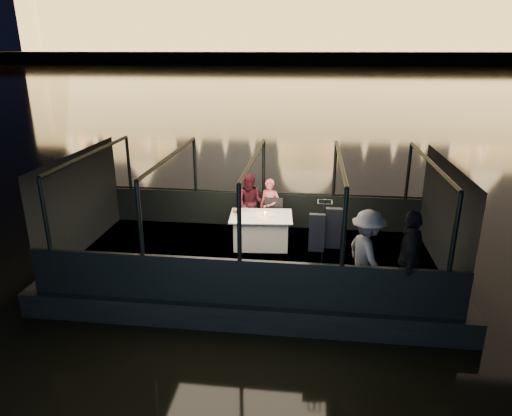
# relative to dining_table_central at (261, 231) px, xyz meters

# --- Properties ---
(river_water) EXTENTS (500.00, 500.00, 0.00)m
(river_water) POSITION_rel_dining_table_central_xyz_m (-0.09, 79.32, -0.89)
(river_water) COLOR black
(river_water) RESTS_ON ground
(boat_hull) EXTENTS (8.60, 4.40, 1.00)m
(boat_hull) POSITION_rel_dining_table_central_xyz_m (-0.09, -0.68, -0.89)
(boat_hull) COLOR black
(boat_hull) RESTS_ON river_water
(boat_deck) EXTENTS (8.00, 4.00, 0.04)m
(boat_deck) POSITION_rel_dining_table_central_xyz_m (-0.09, -0.68, -0.41)
(boat_deck) COLOR black
(boat_deck) RESTS_ON boat_hull
(gunwale_port) EXTENTS (8.00, 0.08, 0.90)m
(gunwale_port) POSITION_rel_dining_table_central_xyz_m (-0.09, 1.32, 0.06)
(gunwale_port) COLOR black
(gunwale_port) RESTS_ON boat_deck
(gunwale_starboard) EXTENTS (8.00, 0.08, 0.90)m
(gunwale_starboard) POSITION_rel_dining_table_central_xyz_m (-0.09, -2.68, 0.06)
(gunwale_starboard) COLOR black
(gunwale_starboard) RESTS_ON boat_deck
(cabin_glass_port) EXTENTS (8.00, 0.02, 1.40)m
(cabin_glass_port) POSITION_rel_dining_table_central_xyz_m (-0.09, 1.32, 1.21)
(cabin_glass_port) COLOR #99B2B2
(cabin_glass_port) RESTS_ON gunwale_port
(cabin_glass_starboard) EXTENTS (8.00, 0.02, 1.40)m
(cabin_glass_starboard) POSITION_rel_dining_table_central_xyz_m (-0.09, -2.68, 1.21)
(cabin_glass_starboard) COLOR #99B2B2
(cabin_glass_starboard) RESTS_ON gunwale_starboard
(cabin_roof_glass) EXTENTS (8.00, 4.00, 0.02)m
(cabin_roof_glass) POSITION_rel_dining_table_central_xyz_m (-0.09, -0.68, 1.91)
(cabin_roof_glass) COLOR #99B2B2
(cabin_roof_glass) RESTS_ON boat_deck
(end_wall_fore) EXTENTS (0.02, 4.00, 2.30)m
(end_wall_fore) POSITION_rel_dining_table_central_xyz_m (-4.09, -0.68, 0.76)
(end_wall_fore) COLOR black
(end_wall_fore) RESTS_ON boat_deck
(end_wall_aft) EXTENTS (0.02, 4.00, 2.30)m
(end_wall_aft) POSITION_rel_dining_table_central_xyz_m (3.91, -0.68, 0.76)
(end_wall_aft) COLOR black
(end_wall_aft) RESTS_ON boat_deck
(canopy_ribs) EXTENTS (8.00, 4.00, 2.30)m
(canopy_ribs) POSITION_rel_dining_table_central_xyz_m (-0.09, -0.68, 0.76)
(canopy_ribs) COLOR black
(canopy_ribs) RESTS_ON boat_deck
(embankment) EXTENTS (400.00, 140.00, 6.00)m
(embankment) POSITION_rel_dining_table_central_xyz_m (-0.09, 209.32, 0.11)
(embankment) COLOR #423D33
(embankment) RESTS_ON ground
(dining_table_central) EXTENTS (1.53, 1.17, 0.77)m
(dining_table_central) POSITION_rel_dining_table_central_xyz_m (0.00, 0.00, 0.00)
(dining_table_central) COLOR silver
(dining_table_central) RESTS_ON boat_deck
(chair_port_left) EXTENTS (0.46, 0.46, 0.82)m
(chair_port_left) POSITION_rel_dining_table_central_xyz_m (-0.41, 0.81, 0.06)
(chair_port_left) COLOR black
(chair_port_left) RESTS_ON boat_deck
(chair_port_right) EXTENTS (0.49, 0.49, 0.98)m
(chair_port_right) POSITION_rel_dining_table_central_xyz_m (0.24, 0.50, 0.06)
(chair_port_right) COLOR black
(chair_port_right) RESTS_ON boat_deck
(coat_stand) EXTENTS (0.53, 0.43, 1.88)m
(coat_stand) POSITION_rel_dining_table_central_xyz_m (1.39, -2.01, 0.51)
(coat_stand) COLOR black
(coat_stand) RESTS_ON boat_deck
(person_woman_coral) EXTENTS (0.58, 0.45, 1.42)m
(person_woman_coral) POSITION_rel_dining_table_central_xyz_m (0.13, 0.79, 0.36)
(person_woman_coral) COLOR #E95465
(person_woman_coral) RESTS_ON boat_deck
(person_man_maroon) EXTENTS (0.81, 0.67, 1.54)m
(person_man_maroon) POSITION_rel_dining_table_central_xyz_m (-0.36, 0.84, 0.36)
(person_man_maroon) COLOR #41121C
(person_man_maroon) RESTS_ON boat_deck
(passenger_stripe) EXTENTS (1.00, 1.27, 1.73)m
(passenger_stripe) POSITION_rel_dining_table_central_xyz_m (2.21, -2.08, 0.47)
(passenger_stripe) COLOR white
(passenger_stripe) RESTS_ON boat_deck
(passenger_dark) EXTENTS (0.67, 1.15, 1.84)m
(passenger_dark) POSITION_rel_dining_table_central_xyz_m (2.92, -2.30, 0.47)
(passenger_dark) COLOR black
(passenger_dark) RESTS_ON boat_deck
(wine_bottle) EXTENTS (0.08, 0.08, 0.33)m
(wine_bottle) POSITION_rel_dining_table_central_xyz_m (-0.54, 0.01, 0.53)
(wine_bottle) COLOR #163914
(wine_bottle) RESTS_ON dining_table_central
(bread_basket) EXTENTS (0.23, 0.23, 0.08)m
(bread_basket) POSITION_rel_dining_table_central_xyz_m (-0.60, 0.17, 0.42)
(bread_basket) COLOR brown
(bread_basket) RESTS_ON dining_table_central
(amber_candle) EXTENTS (0.06, 0.06, 0.07)m
(amber_candle) POSITION_rel_dining_table_central_xyz_m (0.09, 0.07, 0.42)
(amber_candle) COLOR #FFAC3F
(amber_candle) RESTS_ON dining_table_central
(plate_near) EXTENTS (0.28, 0.28, 0.01)m
(plate_near) POSITION_rel_dining_table_central_xyz_m (0.20, 0.03, 0.39)
(plate_near) COLOR silver
(plate_near) RESTS_ON dining_table_central
(plate_far) EXTENTS (0.26, 0.26, 0.01)m
(plate_far) POSITION_rel_dining_table_central_xyz_m (-0.43, 0.37, 0.39)
(plate_far) COLOR silver
(plate_far) RESTS_ON dining_table_central
(wine_glass_white) EXTENTS (0.07, 0.07, 0.18)m
(wine_glass_white) POSITION_rel_dining_table_central_xyz_m (-0.60, -0.07, 0.48)
(wine_glass_white) COLOR white
(wine_glass_white) RESTS_ON dining_table_central
(wine_glass_red) EXTENTS (0.06, 0.06, 0.17)m
(wine_glass_red) POSITION_rel_dining_table_central_xyz_m (0.06, 0.24, 0.48)
(wine_glass_red) COLOR silver
(wine_glass_red) RESTS_ON dining_table_central
(wine_glass_empty) EXTENTS (0.08, 0.08, 0.19)m
(wine_glass_empty) POSITION_rel_dining_table_central_xyz_m (-0.11, -0.13, 0.48)
(wine_glass_empty) COLOR silver
(wine_glass_empty) RESTS_ON dining_table_central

